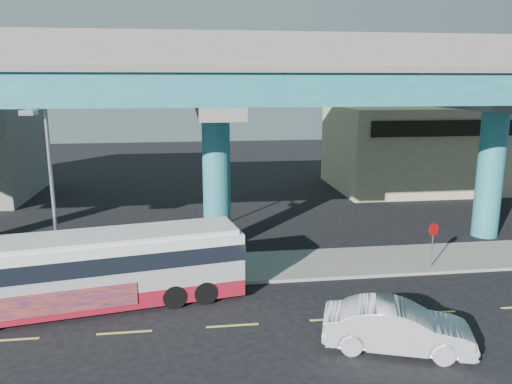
{
  "coord_description": "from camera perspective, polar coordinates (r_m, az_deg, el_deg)",
  "views": [
    {
      "loc": [
        -1.45,
        -17.61,
        9.03
      ],
      "look_at": [
        1.48,
        4.0,
        4.21
      ],
      "focal_mm": 35.0,
      "sensor_mm": 36.0,
      "label": 1
    }
  ],
  "objects": [
    {
      "name": "ground",
      "position": [
        19.84,
        -2.78,
        -14.61
      ],
      "size": [
        120.0,
        120.0,
        0.0
      ],
      "primitive_type": "plane",
      "color": "black",
      "rests_on": "ground"
    },
    {
      "name": "sidewalk",
      "position": [
        24.83,
        -3.9,
        -8.7
      ],
      "size": [
        70.0,
        4.0,
        0.15
      ],
      "primitive_type": "cube",
      "color": "gray",
      "rests_on": "ground"
    },
    {
      "name": "lane_markings",
      "position": [
        19.57,
        -2.7,
        -15.0
      ],
      "size": [
        58.0,
        0.12,
        0.01
      ],
      "color": "#D8C64C",
      "rests_on": "ground"
    },
    {
      "name": "viaduct",
      "position": [
        26.75,
        -4.74,
        12.67
      ],
      "size": [
        52.0,
        12.4,
        11.7
      ],
      "color": "#205979",
      "rests_on": "ground"
    },
    {
      "name": "building_beige",
      "position": [
        45.35,
        17.81,
        4.89
      ],
      "size": [
        14.0,
        10.23,
        7.0
      ],
      "color": "#C3B58B",
      "rests_on": "ground"
    },
    {
      "name": "transit_bus",
      "position": [
        21.42,
        -17.76,
        -8.22
      ],
      "size": [
        12.18,
        4.63,
        3.06
      ],
      "rotation": [
        0.0,
        0.0,
        0.18
      ],
      "color": "maroon",
      "rests_on": "ground"
    },
    {
      "name": "sedan",
      "position": [
        18.34,
        15.83,
        -14.61
      ],
      "size": [
        4.84,
        6.1,
        1.65
      ],
      "primitive_type": "imported",
      "rotation": [
        0.0,
        0.0,
        1.24
      ],
      "color": "silver",
      "rests_on": "ground"
    },
    {
      "name": "street_lamp",
      "position": [
        22.13,
        -22.78,
        1.95
      ],
      "size": [
        0.5,
        2.61,
        8.05
      ],
      "color": "gray",
      "rests_on": "sidewalk"
    },
    {
      "name": "stop_sign",
      "position": [
        25.76,
        19.6,
        -4.73
      ],
      "size": [
        0.63,
        0.28,
        2.23
      ],
      "rotation": [
        0.0,
        0.0,
        -0.0
      ],
      "color": "gray",
      "rests_on": "sidewalk"
    }
  ]
}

